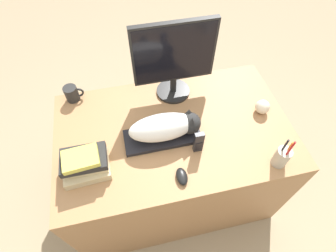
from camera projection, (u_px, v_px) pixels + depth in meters
name	position (u px, v px, depth m)	size (l,w,h in m)	color
ground_plane	(185.00, 238.00, 1.78)	(12.00, 12.00, 0.00)	#998466
desk	(173.00, 162.00, 1.71)	(1.26, 0.78, 0.75)	#9E7047
keyboard	(162.00, 136.00, 1.36)	(0.40, 0.15, 0.02)	black
cat	(168.00, 126.00, 1.30)	(0.37, 0.14, 0.14)	white
monitor	(174.00, 57.00, 1.36)	(0.44, 0.20, 0.46)	black
computer_mouse	(182.00, 176.00, 1.22)	(0.05, 0.09, 0.03)	black
coffee_mug	(72.00, 93.00, 1.50)	(0.11, 0.08, 0.09)	black
pen_cup	(282.00, 157.00, 1.24)	(0.07, 0.07, 0.21)	#B2A893
baseball	(262.00, 107.00, 1.45)	(0.08, 0.08, 0.08)	beige
phone	(199.00, 142.00, 1.27)	(0.05, 0.03, 0.14)	black
book_stack	(85.00, 163.00, 1.21)	(0.22, 0.18, 0.14)	#C6B284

